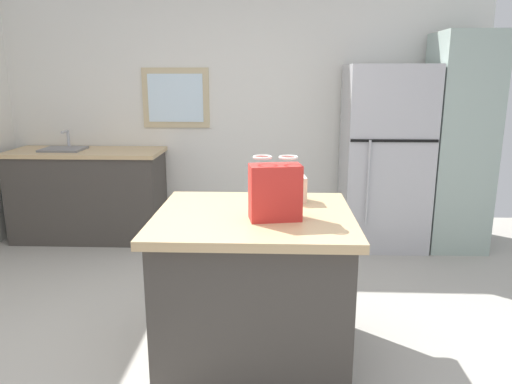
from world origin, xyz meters
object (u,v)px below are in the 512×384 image
shopping_bag (275,192)px  small_box (296,189)px  kitchen_island (254,286)px  tall_cabinet (458,143)px  bottle (273,184)px  refrigerator (384,158)px

shopping_bag → small_box: (0.13, 0.39, -0.08)m
kitchen_island → tall_cabinet: size_ratio=0.55×
tall_cabinet → shopping_bag: size_ratio=5.88×
small_box → bottle: bottle is taller
kitchen_island → tall_cabinet: bearing=47.8°
kitchen_island → shopping_bag: (0.12, -0.11, 0.59)m
refrigerator → small_box: 1.98m
kitchen_island → bottle: 0.63m
kitchen_island → shopping_bag: shopping_bag is taller
tall_cabinet → shopping_bag: bearing=-128.9°
refrigerator → bottle: (-1.06, -1.71, 0.12)m
kitchen_island → shopping_bag: bearing=-42.9°
shopping_bag → bottle: 0.43m
kitchen_island → refrigerator: bearing=60.2°
small_box → bottle: (-0.14, 0.04, 0.02)m
bottle → tall_cabinet: bearing=44.5°
kitchen_island → refrigerator: (1.16, 2.03, 0.42)m
kitchen_island → small_box: small_box is taller
tall_cabinet → shopping_bag: (-1.72, -2.14, 0.03)m
shopping_bag → small_box: bearing=71.5°
tall_cabinet → bottle: 2.44m
tall_cabinet → small_box: tall_cabinet is taller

